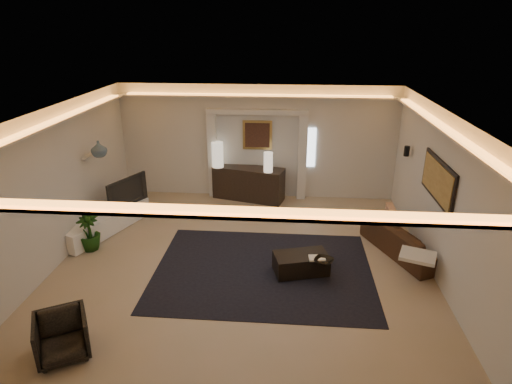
# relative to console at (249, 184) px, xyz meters

# --- Properties ---
(floor) EXTENTS (7.00, 7.00, 0.00)m
(floor) POSITION_rel_console_xyz_m (0.21, -3.25, -0.40)
(floor) COLOR tan
(floor) RESTS_ON ground
(ceiling) EXTENTS (7.00, 7.00, 0.00)m
(ceiling) POSITION_rel_console_xyz_m (0.21, -3.25, 2.50)
(ceiling) COLOR white
(ceiling) RESTS_ON ground
(wall_back) EXTENTS (7.00, 0.00, 7.00)m
(wall_back) POSITION_rel_console_xyz_m (0.21, 0.25, 1.05)
(wall_back) COLOR silver
(wall_back) RESTS_ON ground
(wall_front) EXTENTS (7.00, 0.00, 7.00)m
(wall_front) POSITION_rel_console_xyz_m (0.21, -6.75, 1.05)
(wall_front) COLOR silver
(wall_front) RESTS_ON ground
(wall_left) EXTENTS (0.00, 7.00, 7.00)m
(wall_left) POSITION_rel_console_xyz_m (-3.29, -3.25, 1.05)
(wall_left) COLOR silver
(wall_left) RESTS_ON ground
(wall_right) EXTENTS (0.00, 7.00, 7.00)m
(wall_right) POSITION_rel_console_xyz_m (3.71, -3.25, 1.05)
(wall_right) COLOR silver
(wall_right) RESTS_ON ground
(cove_soffit) EXTENTS (7.00, 7.00, 0.04)m
(cove_soffit) POSITION_rel_console_xyz_m (0.21, -3.25, 2.22)
(cove_soffit) COLOR silver
(cove_soffit) RESTS_ON ceiling
(daylight_slit) EXTENTS (0.25, 0.03, 1.00)m
(daylight_slit) POSITION_rel_console_xyz_m (1.56, 0.23, 0.95)
(daylight_slit) COLOR white
(daylight_slit) RESTS_ON wall_back
(area_rug) EXTENTS (4.00, 3.00, 0.01)m
(area_rug) POSITION_rel_console_xyz_m (0.61, -3.45, -0.39)
(area_rug) COLOR black
(area_rug) RESTS_ON ground
(pilaster_left) EXTENTS (0.22, 0.20, 2.20)m
(pilaster_left) POSITION_rel_console_xyz_m (-0.94, 0.15, 0.70)
(pilaster_left) COLOR silver
(pilaster_left) RESTS_ON ground
(pilaster_right) EXTENTS (0.22, 0.20, 2.20)m
(pilaster_right) POSITION_rel_console_xyz_m (1.36, 0.15, 0.70)
(pilaster_right) COLOR silver
(pilaster_right) RESTS_ON ground
(alcove_header) EXTENTS (2.52, 0.20, 0.12)m
(alcove_header) POSITION_rel_console_xyz_m (0.21, 0.15, 1.85)
(alcove_header) COLOR silver
(alcove_header) RESTS_ON wall_back
(painting_frame) EXTENTS (0.74, 0.04, 0.74)m
(painting_frame) POSITION_rel_console_xyz_m (0.21, 0.22, 1.25)
(painting_frame) COLOR tan
(painting_frame) RESTS_ON wall_back
(painting_canvas) EXTENTS (0.62, 0.02, 0.62)m
(painting_canvas) POSITION_rel_console_xyz_m (0.21, 0.19, 1.25)
(painting_canvas) COLOR #4C2D1E
(painting_canvas) RESTS_ON wall_back
(art_panel_frame) EXTENTS (0.04, 1.64, 0.74)m
(art_panel_frame) POSITION_rel_console_xyz_m (3.68, -2.95, 1.30)
(art_panel_frame) COLOR black
(art_panel_frame) RESTS_ON wall_right
(art_panel_gold) EXTENTS (0.02, 1.50, 0.62)m
(art_panel_gold) POSITION_rel_console_xyz_m (3.65, -2.95, 1.30)
(art_panel_gold) COLOR tan
(art_panel_gold) RESTS_ON wall_right
(wall_sconce) EXTENTS (0.12, 0.12, 0.22)m
(wall_sconce) POSITION_rel_console_xyz_m (3.59, -1.05, 1.28)
(wall_sconce) COLOR black
(wall_sconce) RESTS_ON wall_right
(wall_niche) EXTENTS (0.10, 0.55, 0.04)m
(wall_niche) POSITION_rel_console_xyz_m (-3.23, -1.85, 1.25)
(wall_niche) COLOR silver
(wall_niche) RESTS_ON wall_left
(console) EXTENTS (1.89, 1.02, 0.90)m
(console) POSITION_rel_console_xyz_m (0.00, 0.00, 0.00)
(console) COLOR black
(console) RESTS_ON ground
(lamp_left) EXTENTS (0.35, 0.35, 0.64)m
(lamp_left) POSITION_rel_console_xyz_m (-0.79, 0.00, 0.69)
(lamp_left) COLOR beige
(lamp_left) RESTS_ON console
(lamp_right) EXTENTS (0.28, 0.28, 0.50)m
(lamp_right) POSITION_rel_console_xyz_m (0.52, -0.28, 0.69)
(lamp_right) COLOR beige
(lamp_right) RESTS_ON console
(media_ledge) EXTENTS (1.35, 2.30, 0.42)m
(media_ledge) POSITION_rel_console_xyz_m (-2.94, -2.14, -0.18)
(media_ledge) COLOR white
(media_ledge) RESTS_ON ground
(tv) EXTENTS (1.10, 0.61, 0.66)m
(tv) POSITION_rel_console_xyz_m (-2.66, -1.63, 0.38)
(tv) COLOR black
(tv) RESTS_ON media_ledge
(figurine) EXTENTS (0.17, 0.17, 0.37)m
(figurine) POSITION_rel_console_xyz_m (-2.94, -1.31, 0.24)
(figurine) COLOR #3F2921
(figurine) RESTS_ON media_ledge
(ginger_jar) EXTENTS (0.37, 0.37, 0.34)m
(ginger_jar) POSITION_rel_console_xyz_m (-2.94, -1.97, 1.44)
(ginger_jar) COLOR #49545D
(ginger_jar) RESTS_ON wall_niche
(plant) EXTENTS (0.47, 0.47, 0.79)m
(plant) POSITION_rel_console_xyz_m (-2.94, -2.93, -0.01)
(plant) COLOR #163A0D
(plant) RESTS_ON ground
(sofa) EXTENTS (2.10, 1.51, 0.57)m
(sofa) POSITION_rel_console_xyz_m (3.36, -2.56, -0.11)
(sofa) COLOR #562F22
(sofa) RESTS_ON ground
(throw_blanket) EXTENTS (0.72, 0.65, 0.06)m
(throw_blanket) POSITION_rel_console_xyz_m (3.30, -3.65, 0.15)
(throw_blanket) COLOR beige
(throw_blanket) RESTS_ON sofa
(throw_pillow) EXTENTS (0.16, 0.46, 0.45)m
(throw_pillow) POSITION_rel_console_xyz_m (3.14, -2.04, 0.15)
(throw_pillow) COLOR tan
(throw_pillow) RESTS_ON sofa
(coffee_table) EXTENTS (1.07, 0.76, 0.36)m
(coffee_table) POSITION_rel_console_xyz_m (1.30, -3.47, -0.20)
(coffee_table) COLOR black
(coffee_table) RESTS_ON ground
(bowl) EXTENTS (0.44, 0.44, 0.08)m
(bowl) POSITION_rel_console_xyz_m (1.69, -3.74, 0.05)
(bowl) COLOR black
(bowl) RESTS_ON coffee_table
(magazine) EXTENTS (0.30, 0.23, 0.03)m
(magazine) POSITION_rel_console_xyz_m (1.58, -3.61, 0.02)
(magazine) COLOR #FFF0CD
(magazine) RESTS_ON coffee_table
(armchair) EXTENTS (0.92, 0.93, 0.63)m
(armchair) POSITION_rel_console_xyz_m (-2.00, -5.83, -0.09)
(armchair) COLOR black
(armchair) RESTS_ON ground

